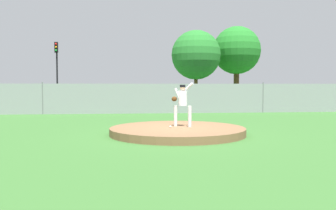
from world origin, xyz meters
name	(u,v)px	position (x,y,z in m)	size (l,w,h in m)	color
ground_plane	(162,119)	(0.00, 6.00, 0.00)	(80.00, 80.00, 0.00)	#386B2D
asphalt_strip	(152,109)	(0.00, 14.50, 0.00)	(44.00, 7.00, 0.01)	#2B2B2D
pitchers_mound	(177,131)	(0.00, 0.00, 0.13)	(4.88, 4.88, 0.26)	brown
pitcher_youth	(182,101)	(0.21, 0.23, 1.21)	(0.80, 0.43, 1.62)	silver
baseball	(170,127)	(-0.26, -0.04, 0.30)	(0.07, 0.07, 0.07)	white
chainlink_fence	(157,99)	(0.00, 10.00, 0.95)	(35.50, 0.07, 2.01)	gray
parked_car_silver	(78,98)	(-5.60, 14.41, 0.82)	(2.01, 4.54, 1.74)	#B7BABF
parked_car_teal	(7,99)	(-10.78, 14.73, 0.79)	(1.91, 4.61, 1.63)	#146066
parked_car_slate	(152,98)	(-0.06, 14.20, 0.83)	(1.95, 4.32, 1.73)	slate
parked_car_burgundy	(254,98)	(8.21, 14.78, 0.83)	(1.98, 4.11, 1.76)	maroon
parked_car_navy	(222,98)	(5.46, 14.29, 0.82)	(1.81, 4.19, 1.74)	#161E4C
traffic_cone_orange	(109,107)	(-3.18, 12.80, 0.26)	(0.40, 0.40, 0.55)	orange
traffic_light_near	(57,63)	(-7.92, 18.69, 3.72)	(0.28, 0.46, 5.51)	black
tree_tall_centre	(196,55)	(4.85, 22.12, 4.83)	(4.89, 4.89, 7.28)	#4C331E
tree_slender_far	(237,51)	(9.77, 24.63, 5.56)	(5.13, 5.13, 8.16)	#4C331E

